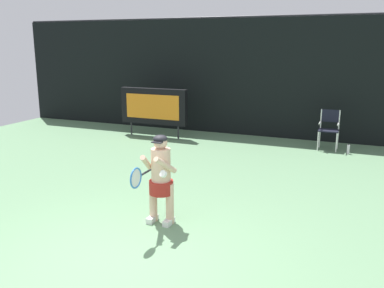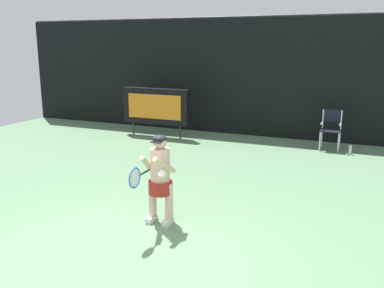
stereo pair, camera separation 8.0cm
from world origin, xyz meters
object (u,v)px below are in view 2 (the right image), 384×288
Objects in this scene: umpire_chair at (331,127)px; tennis_player at (160,176)px; water_bottle at (350,150)px; tennis_racket at (136,177)px; scoreboard at (156,106)px.

tennis_player reaches higher than umpire_chair.
tennis_player is at bearing -113.78° from water_bottle.
tennis_player is (-2.57, -5.82, 0.67)m from water_bottle.
tennis_racket is (-0.04, -0.67, 0.17)m from tennis_player.
scoreboard is 6.58m from tennis_player.
umpire_chair is 0.74× the size of tennis_player.
tennis_player is 2.42× the size of tennis_racket.
umpire_chair is (5.18, 0.40, -0.33)m from scoreboard.
tennis_player is 0.69m from tennis_racket.
tennis_player is at bearing -61.24° from scoreboard.
tennis_player is at bearing -108.07° from umpire_chair.
scoreboard is at bearing 135.67° from tennis_racket.
water_bottle is 0.44× the size of tennis_racket.
scoreboard is at bearing -175.60° from umpire_chair.
scoreboard is 1.51× the size of tennis_player.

